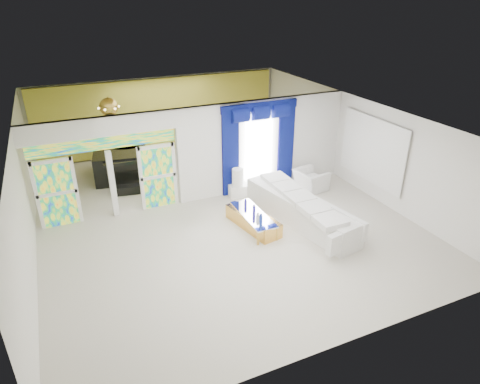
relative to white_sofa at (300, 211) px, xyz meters
name	(u,v)px	position (x,y,z in m)	size (l,w,h in m)	color
floor	(215,211)	(-1.98, 1.67, -0.38)	(12.00, 12.00, 0.00)	#B7AF9E
dividing_wall	(264,144)	(0.17, 2.67, 1.12)	(5.70, 0.18, 3.00)	white
dividing_header	(101,127)	(-4.83, 2.67, 2.35)	(4.30, 0.18, 0.55)	white
stained_panel_left	(57,193)	(-6.25, 2.67, 0.62)	(0.95, 0.04, 2.00)	#994C3F
stained_panel_right	(158,176)	(-3.40, 2.67, 0.62)	(0.95, 0.04, 2.00)	#994C3F
stained_transom	(104,143)	(-4.83, 2.67, 1.87)	(4.00, 0.05, 0.35)	#994C3F
window_pane	(258,148)	(-0.08, 2.57, 1.07)	(1.00, 0.02, 2.30)	white
blue_drape_left	(230,154)	(-1.08, 2.54, 1.02)	(0.55, 0.10, 2.80)	#070342
blue_drape_right	(286,145)	(0.92, 2.54, 1.02)	(0.55, 0.10, 2.80)	#070342
blue_pelmet	(260,106)	(-0.08, 2.54, 2.44)	(2.60, 0.12, 0.25)	#070342
wall_mirror	(372,150)	(2.96, 0.67, 1.17)	(0.04, 2.70, 1.90)	white
gold_curtains	(161,115)	(-1.98, 7.57, 1.12)	(9.70, 0.12, 2.90)	gold
white_sofa	(300,211)	(0.00, 0.00, 0.00)	(0.85, 3.98, 0.76)	white
coffee_table	(253,221)	(-1.35, 0.30, -0.17)	(0.62, 1.87, 0.41)	gold
console_table	(246,189)	(-0.64, 2.28, -0.19)	(1.14, 0.36, 0.38)	white
table_lamp	(238,177)	(-0.94, 2.28, 0.29)	(0.36, 0.36, 0.58)	white
armchair	(311,180)	(1.53, 1.81, -0.05)	(1.01, 0.88, 0.66)	white
grand_piano	(117,163)	(-4.18, 5.56, 0.12)	(1.52, 1.99, 1.01)	black
piano_bench	(127,190)	(-4.18, 3.96, -0.24)	(0.85, 0.33, 0.28)	black
tv_console	(53,185)	(-6.37, 4.77, -0.01)	(0.51, 0.47, 0.75)	tan
chandelier	(109,107)	(-4.28, 5.07, 2.27)	(0.60, 0.60, 0.60)	gold
decanters	(255,213)	(-1.36, 0.16, 0.14)	(0.12, 1.10, 0.27)	#162E98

